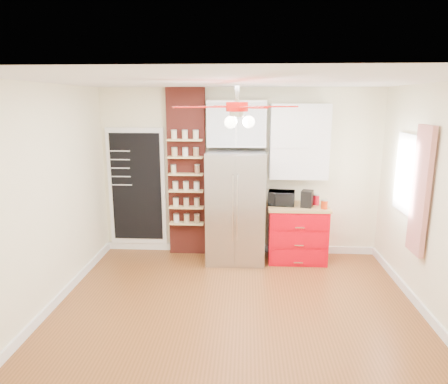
# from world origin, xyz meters

# --- Properties ---
(floor) EXTENTS (4.50, 4.50, 0.00)m
(floor) POSITION_xyz_m (0.00, 0.00, 0.00)
(floor) COLOR brown
(floor) RESTS_ON ground
(ceiling) EXTENTS (4.50, 4.50, 0.00)m
(ceiling) POSITION_xyz_m (0.00, 0.00, 2.70)
(ceiling) COLOR white
(ceiling) RESTS_ON wall_back
(wall_back) EXTENTS (4.50, 0.02, 2.70)m
(wall_back) POSITION_xyz_m (0.00, 2.00, 1.35)
(wall_back) COLOR #FAF4C9
(wall_back) RESTS_ON floor
(wall_front) EXTENTS (4.50, 0.02, 2.70)m
(wall_front) POSITION_xyz_m (0.00, -2.00, 1.35)
(wall_front) COLOR #FAF4C9
(wall_front) RESTS_ON floor
(wall_left) EXTENTS (0.02, 4.00, 2.70)m
(wall_left) POSITION_xyz_m (-2.25, 0.00, 1.35)
(wall_left) COLOR #FAF4C9
(wall_left) RESTS_ON floor
(wall_right) EXTENTS (0.02, 4.00, 2.70)m
(wall_right) POSITION_xyz_m (2.25, 0.00, 1.35)
(wall_right) COLOR #FAF4C9
(wall_right) RESTS_ON floor
(chalkboard) EXTENTS (0.95, 0.05, 1.95)m
(chalkboard) POSITION_xyz_m (-1.70, 1.96, 1.10)
(chalkboard) COLOR white
(chalkboard) RESTS_ON wall_back
(brick_pillar) EXTENTS (0.60, 0.16, 2.70)m
(brick_pillar) POSITION_xyz_m (-0.85, 1.92, 1.35)
(brick_pillar) COLOR maroon
(brick_pillar) RESTS_ON floor
(fridge) EXTENTS (0.90, 0.70, 1.75)m
(fridge) POSITION_xyz_m (-0.05, 1.63, 0.88)
(fridge) COLOR #AAAAAE
(fridge) RESTS_ON floor
(upper_glass_cabinet) EXTENTS (0.90, 0.35, 0.70)m
(upper_glass_cabinet) POSITION_xyz_m (-0.05, 1.82, 2.15)
(upper_glass_cabinet) COLOR white
(upper_glass_cabinet) RESTS_ON wall_back
(red_cabinet) EXTENTS (0.94, 0.64, 0.90)m
(red_cabinet) POSITION_xyz_m (0.92, 1.68, 0.45)
(red_cabinet) COLOR red
(red_cabinet) RESTS_ON floor
(upper_shelf_unit) EXTENTS (0.90, 0.30, 1.15)m
(upper_shelf_unit) POSITION_xyz_m (0.92, 1.85, 1.88)
(upper_shelf_unit) COLOR white
(upper_shelf_unit) RESTS_ON wall_back
(window) EXTENTS (0.04, 0.75, 1.05)m
(window) POSITION_xyz_m (2.23, 0.90, 1.55)
(window) COLOR white
(window) RESTS_ON wall_right
(curtain) EXTENTS (0.06, 0.40, 1.55)m
(curtain) POSITION_xyz_m (2.18, 0.35, 1.45)
(curtain) COLOR red
(curtain) RESTS_ON wall_right
(ceiling_fan) EXTENTS (1.40, 1.40, 0.44)m
(ceiling_fan) POSITION_xyz_m (0.00, 0.00, 2.42)
(ceiling_fan) COLOR silver
(ceiling_fan) RESTS_ON ceiling
(toaster_oven) EXTENTS (0.44, 0.32, 0.23)m
(toaster_oven) POSITION_xyz_m (0.66, 1.69, 1.01)
(toaster_oven) COLOR black
(toaster_oven) RESTS_ON red_cabinet
(coffee_maker) EXTENTS (0.22, 0.24, 0.25)m
(coffee_maker) POSITION_xyz_m (1.04, 1.61, 1.03)
(coffee_maker) COLOR black
(coffee_maker) RESTS_ON red_cabinet
(canister_left) EXTENTS (0.12, 0.12, 0.13)m
(canister_left) POSITION_xyz_m (1.29, 1.50, 0.96)
(canister_left) COLOR #BE2F0A
(canister_left) RESTS_ON red_cabinet
(canister_right) EXTENTS (0.13, 0.13, 0.15)m
(canister_right) POSITION_xyz_m (1.21, 1.74, 0.98)
(canister_right) COLOR red
(canister_right) RESTS_ON red_cabinet
(pantry_jar_oats) EXTENTS (0.11, 0.11, 0.13)m
(pantry_jar_oats) POSITION_xyz_m (-1.04, 1.77, 1.44)
(pantry_jar_oats) COLOR #BEBD91
(pantry_jar_oats) RESTS_ON brick_pillar
(pantry_jar_beans) EXTENTS (0.11, 0.11, 0.13)m
(pantry_jar_beans) POSITION_xyz_m (-0.66, 1.76, 1.44)
(pantry_jar_beans) COLOR #91654A
(pantry_jar_beans) RESTS_ON brick_pillar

